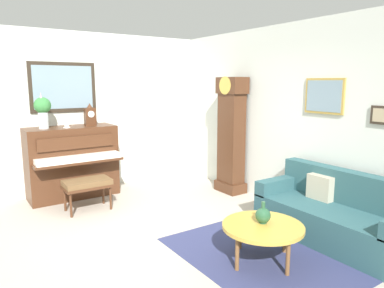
{
  "coord_description": "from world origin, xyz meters",
  "views": [
    {
      "loc": [
        3.78,
        -1.87,
        1.93
      ],
      "look_at": [
        -0.45,
        0.98,
        1.05
      ],
      "focal_mm": 33.36,
      "sensor_mm": 36.0,
      "label": 1
    }
  ],
  "objects_px": {
    "coffee_table": "(263,227)",
    "teacup": "(67,126)",
    "piano_bench": "(87,184)",
    "couch": "(335,215)",
    "flower_vase": "(43,109)",
    "green_jug": "(263,215)",
    "grandfather_clock": "(231,138)",
    "mantel_clock": "(90,116)",
    "piano": "(72,162)"
  },
  "relations": [
    {
      "from": "coffee_table",
      "to": "teacup",
      "type": "distance_m",
      "value": 3.62
    },
    {
      "from": "piano_bench",
      "to": "couch",
      "type": "bearing_deg",
      "value": 39.07
    },
    {
      "from": "coffee_table",
      "to": "teacup",
      "type": "height_order",
      "value": "teacup"
    },
    {
      "from": "flower_vase",
      "to": "green_jug",
      "type": "relative_size",
      "value": 2.42
    },
    {
      "from": "grandfather_clock",
      "to": "green_jug",
      "type": "distance_m",
      "value": 2.52
    },
    {
      "from": "coffee_table",
      "to": "mantel_clock",
      "type": "relative_size",
      "value": 2.32
    },
    {
      "from": "piano_bench",
      "to": "green_jug",
      "type": "xyz_separation_m",
      "value": [
        2.58,
        1.11,
        0.1
      ]
    },
    {
      "from": "mantel_clock",
      "to": "green_jug",
      "type": "height_order",
      "value": "mantel_clock"
    },
    {
      "from": "piano_bench",
      "to": "green_jug",
      "type": "bearing_deg",
      "value": 23.28
    },
    {
      "from": "flower_vase",
      "to": "teacup",
      "type": "xyz_separation_m",
      "value": [
        0.09,
        0.33,
        -0.29
      ]
    },
    {
      "from": "grandfather_clock",
      "to": "flower_vase",
      "type": "xyz_separation_m",
      "value": [
        -1.28,
        -2.82,
        0.55
      ]
    },
    {
      "from": "piano",
      "to": "coffee_table",
      "type": "height_order",
      "value": "piano"
    },
    {
      "from": "grandfather_clock",
      "to": "mantel_clock",
      "type": "relative_size",
      "value": 5.34
    },
    {
      "from": "grandfather_clock",
      "to": "coffee_table",
      "type": "distance_m",
      "value": 2.6
    },
    {
      "from": "flower_vase",
      "to": "coffee_table",
      "type": "bearing_deg",
      "value": 23.27
    },
    {
      "from": "piano_bench",
      "to": "mantel_clock",
      "type": "xyz_separation_m",
      "value": [
        -0.8,
        0.35,
        0.97
      ]
    },
    {
      "from": "piano_bench",
      "to": "teacup",
      "type": "bearing_deg",
      "value": -174.77
    },
    {
      "from": "mantel_clock",
      "to": "teacup",
      "type": "relative_size",
      "value": 3.28
    },
    {
      "from": "piano_bench",
      "to": "coffee_table",
      "type": "relative_size",
      "value": 0.8
    },
    {
      "from": "couch",
      "to": "flower_vase",
      "type": "bearing_deg",
      "value": -143.45
    },
    {
      "from": "couch",
      "to": "teacup",
      "type": "relative_size",
      "value": 16.38
    },
    {
      "from": "piano_bench",
      "to": "coffee_table",
      "type": "bearing_deg",
      "value": 22.23
    },
    {
      "from": "green_jug",
      "to": "piano_bench",
      "type": "bearing_deg",
      "value": -156.72
    },
    {
      "from": "piano",
      "to": "grandfather_clock",
      "type": "bearing_deg",
      "value": 62.05
    },
    {
      "from": "piano",
      "to": "mantel_clock",
      "type": "distance_m",
      "value": 0.84
    },
    {
      "from": "green_jug",
      "to": "piano",
      "type": "bearing_deg",
      "value": -162.05
    },
    {
      "from": "couch",
      "to": "teacup",
      "type": "distance_m",
      "value": 4.22
    },
    {
      "from": "piano",
      "to": "couch",
      "type": "relative_size",
      "value": 0.76
    },
    {
      "from": "piano",
      "to": "piano_bench",
      "type": "distance_m",
      "value": 0.82
    },
    {
      "from": "piano",
      "to": "flower_vase",
      "type": "height_order",
      "value": "flower_vase"
    },
    {
      "from": "mantel_clock",
      "to": "coffee_table",
      "type": "bearing_deg",
      "value": 11.86
    },
    {
      "from": "couch",
      "to": "coffee_table",
      "type": "height_order",
      "value": "couch"
    },
    {
      "from": "teacup",
      "to": "green_jug",
      "type": "relative_size",
      "value": 0.48
    },
    {
      "from": "mantel_clock",
      "to": "piano_bench",
      "type": "bearing_deg",
      "value": -23.97
    },
    {
      "from": "piano",
      "to": "mantel_clock",
      "type": "bearing_deg",
      "value": 89.64
    },
    {
      "from": "coffee_table",
      "to": "flower_vase",
      "type": "xyz_separation_m",
      "value": [
        -3.42,
        -1.47,
        1.13
      ]
    },
    {
      "from": "piano_bench",
      "to": "couch",
      "type": "distance_m",
      "value": 3.51
    },
    {
      "from": "couch",
      "to": "mantel_clock",
      "type": "bearing_deg",
      "value": -152.18
    },
    {
      "from": "piano",
      "to": "piano_bench",
      "type": "xyz_separation_m",
      "value": [
        0.8,
        -0.02,
        -0.2
      ]
    },
    {
      "from": "piano_bench",
      "to": "mantel_clock",
      "type": "relative_size",
      "value": 1.84
    },
    {
      "from": "piano_bench",
      "to": "mantel_clock",
      "type": "height_order",
      "value": "mantel_clock"
    },
    {
      "from": "piano",
      "to": "grandfather_clock",
      "type": "distance_m",
      "value": 2.75
    },
    {
      "from": "couch",
      "to": "green_jug",
      "type": "distance_m",
      "value": 1.13
    },
    {
      "from": "flower_vase",
      "to": "teacup",
      "type": "relative_size",
      "value": 5.0
    },
    {
      "from": "grandfather_clock",
      "to": "couch",
      "type": "distance_m",
      "value": 2.35
    },
    {
      "from": "piano_bench",
      "to": "piano",
      "type": "bearing_deg",
      "value": 178.87
    },
    {
      "from": "couch",
      "to": "piano",
      "type": "bearing_deg",
      "value": -148.06
    },
    {
      "from": "grandfather_clock",
      "to": "coffee_table",
      "type": "bearing_deg",
      "value": -32.19
    },
    {
      "from": "couch",
      "to": "coffee_table",
      "type": "distance_m",
      "value": 1.15
    },
    {
      "from": "flower_vase",
      "to": "grandfather_clock",
      "type": "bearing_deg",
      "value": 65.68
    }
  ]
}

